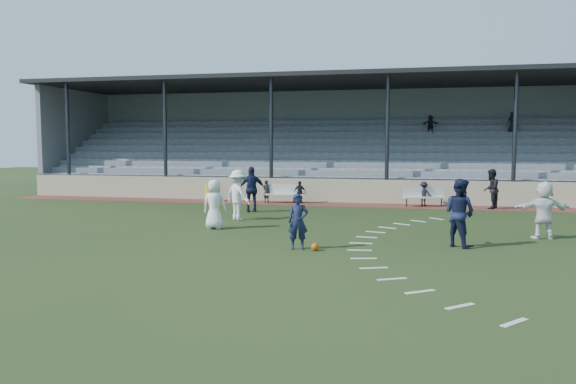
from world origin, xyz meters
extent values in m
plane|color=#223415|center=(0.00, 0.00, 0.00)|extent=(90.00, 90.00, 0.00)
cube|color=brown|center=(0.00, 10.50, 0.01)|extent=(34.00, 2.00, 0.02)
cube|color=#B8AD8E|center=(0.00, 11.55, 0.60)|extent=(34.00, 0.18, 1.20)
cube|color=silver|center=(-2.00, 10.50, 0.45)|extent=(2.04, 0.66, 0.06)
cube|color=silver|center=(-2.00, 10.72, 0.70)|extent=(1.99, 0.33, 0.54)
cylinder|color=#2B2D32|center=(-2.84, 10.38, 0.22)|extent=(0.06, 0.06, 0.40)
cylinder|color=#2B2D32|center=(-1.16, 10.61, 0.22)|extent=(0.06, 0.06, 0.40)
cube|color=silver|center=(4.84, 10.44, 0.45)|extent=(2.03, 0.97, 0.06)
cube|color=silver|center=(4.84, 10.66, 0.70)|extent=(1.93, 0.65, 0.54)
cylinder|color=#2B2D32|center=(4.03, 10.19, 0.22)|extent=(0.06, 0.06, 0.40)
cylinder|color=#2B2D32|center=(5.65, 10.69, 0.22)|extent=(0.06, 0.06, 0.40)
cylinder|color=yellow|center=(-6.10, 10.71, 0.42)|extent=(0.51, 0.51, 0.81)
sphere|color=#C74D0B|center=(1.69, -1.45, 0.11)|extent=(0.22, 0.22, 0.22)
imported|color=white|center=(-2.51, 1.77, 0.88)|extent=(0.86, 0.56, 1.76)
imported|color=#151C3A|center=(1.17, -1.34, 0.80)|extent=(0.65, 0.50, 1.60)
imported|color=#151C3A|center=(5.70, 0.12, 1.00)|extent=(1.23, 1.21, 2.00)
imported|color=white|center=(-2.42, 4.21, 0.99)|extent=(1.47, 1.32, 1.98)
imported|color=#151C3A|center=(-2.61, 6.77, 1.00)|extent=(1.27, 0.87, 2.01)
imported|color=white|center=(8.43, 2.16, 0.92)|extent=(1.77, 0.78, 1.84)
imported|color=black|center=(7.82, 10.20, 0.93)|extent=(0.96, 1.07, 1.82)
imported|color=black|center=(-2.97, 10.57, 0.59)|extent=(0.49, 0.42, 1.13)
imported|color=black|center=(-1.23, 10.56, 0.58)|extent=(0.69, 0.37, 1.12)
imported|color=black|center=(4.83, 10.69, 0.61)|extent=(0.84, 0.61, 1.17)
cube|color=gray|center=(0.00, 12.10, 0.60)|extent=(34.00, 0.80, 1.20)
cube|color=#8796A4|center=(0.00, 12.20, 1.25)|extent=(33.00, 0.28, 0.10)
cube|color=gray|center=(0.00, 12.90, 0.80)|extent=(34.00, 0.80, 1.60)
cube|color=#8796A4|center=(0.00, 13.00, 1.65)|extent=(33.00, 0.28, 0.10)
cube|color=gray|center=(0.00, 13.70, 1.00)|extent=(34.00, 0.80, 2.00)
cube|color=#8796A4|center=(0.00, 13.80, 2.05)|extent=(33.00, 0.28, 0.10)
cube|color=gray|center=(0.00, 14.50, 1.20)|extent=(34.00, 0.80, 2.40)
cube|color=#8796A4|center=(0.00, 14.60, 2.45)|extent=(33.00, 0.28, 0.10)
cube|color=gray|center=(0.00, 15.30, 1.40)|extent=(34.00, 0.80, 2.80)
cube|color=#8796A4|center=(0.00, 15.40, 2.85)|extent=(33.00, 0.28, 0.10)
cube|color=gray|center=(0.00, 16.10, 1.60)|extent=(34.00, 0.80, 3.20)
cube|color=#8796A4|center=(0.00, 16.20, 3.25)|extent=(33.00, 0.28, 0.10)
cube|color=gray|center=(0.00, 16.90, 1.80)|extent=(34.00, 0.80, 3.60)
cube|color=#8796A4|center=(0.00, 17.00, 3.65)|extent=(33.00, 0.28, 0.10)
cube|color=gray|center=(0.00, 17.70, 2.00)|extent=(34.00, 0.80, 4.00)
cube|color=#8796A4|center=(0.00, 17.80, 4.05)|extent=(33.00, 0.28, 0.10)
cube|color=gray|center=(0.00, 18.50, 2.20)|extent=(34.00, 0.80, 4.40)
cube|color=#8796A4|center=(0.00, 18.60, 4.45)|extent=(33.00, 0.28, 0.10)
cube|color=gray|center=(0.00, 19.10, 3.20)|extent=(34.00, 0.40, 6.40)
cube|color=gray|center=(-16.85, 15.50, 3.20)|extent=(0.30, 7.80, 6.40)
cube|color=black|center=(0.00, 15.20, 6.50)|extent=(34.60, 9.00, 0.22)
cylinder|color=#2B2D32|center=(-15.00, 11.65, 3.25)|extent=(0.20, 0.20, 6.50)
cylinder|color=#2B2D32|center=(-9.00, 11.65, 3.25)|extent=(0.20, 0.20, 6.50)
cylinder|color=#2B2D32|center=(-3.00, 11.65, 3.25)|extent=(0.20, 0.20, 6.50)
cylinder|color=#2B2D32|center=(3.00, 11.65, 3.25)|extent=(0.20, 0.20, 6.50)
cylinder|color=#2B2D32|center=(9.00, 11.65, 3.25)|extent=(0.20, 0.20, 6.50)
cylinder|color=#2B2D32|center=(0.00, 11.55, 1.25)|extent=(34.00, 0.05, 0.05)
imported|color=black|center=(9.70, 16.94, 4.21)|extent=(0.65, 0.48, 1.22)
imported|color=black|center=(5.21, 16.94, 4.13)|extent=(1.00, 0.34, 1.07)
cube|color=silver|center=(6.12, 7.01, 0.01)|extent=(0.54, 0.61, 0.01)
cube|color=silver|center=(5.29, 6.22, 0.01)|extent=(0.59, 0.56, 0.01)
cube|color=silver|center=(4.57, 5.34, 0.01)|extent=(0.64, 0.51, 0.01)
cube|color=silver|center=(3.96, 4.38, 0.01)|extent=(0.67, 0.44, 0.01)
cube|color=silver|center=(3.48, 3.34, 0.01)|extent=(0.70, 0.37, 0.01)
cube|color=silver|center=(3.13, 2.26, 0.01)|extent=(0.71, 0.29, 0.01)
cube|color=silver|center=(2.92, 1.14, 0.01)|extent=(0.71, 0.21, 0.01)
cube|color=silver|center=(2.85, 0.00, 0.01)|extent=(0.70, 0.12, 0.01)
cube|color=silver|center=(2.92, -1.14, 0.01)|extent=(0.71, 0.21, 0.01)
cube|color=silver|center=(3.13, -2.26, 0.01)|extent=(0.71, 0.29, 0.01)
cube|color=silver|center=(3.48, -3.34, 0.01)|extent=(0.70, 0.37, 0.01)
cube|color=silver|center=(3.96, -4.38, 0.01)|extent=(0.67, 0.44, 0.01)
cube|color=silver|center=(4.57, -5.34, 0.01)|extent=(0.64, 0.51, 0.01)
cube|color=silver|center=(5.29, -6.22, 0.01)|extent=(0.59, 0.56, 0.01)
cube|color=silver|center=(6.12, -7.01, 0.01)|extent=(0.54, 0.61, 0.01)
camera|label=1|loc=(4.44, -16.91, 3.04)|focal=35.00mm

